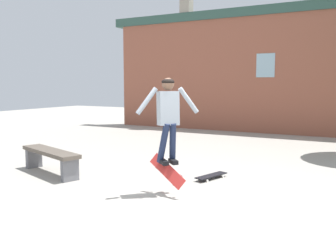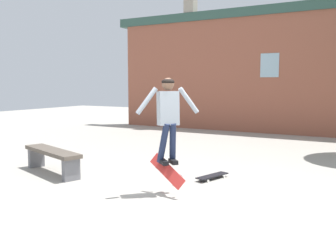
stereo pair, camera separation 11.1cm
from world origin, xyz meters
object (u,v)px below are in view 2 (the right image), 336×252
park_bench (52,156)px  skateboard_resting (212,176)px  skater (168,113)px  skateboard_flipping (167,171)px

park_bench → skateboard_resting: size_ratio=2.34×
skater → skateboard_resting: bearing=120.6°
skateboard_resting → skater: bearing=5.5°
skateboard_flipping → skateboard_resting: skateboard_flipping is taller
park_bench → skateboard_flipping: 2.92m
park_bench → skateboard_resting: bearing=39.2°
skateboard_flipping → skateboard_resting: 1.44m
skateboard_flipping → skateboard_resting: size_ratio=0.97×
park_bench → skateboard_flipping: size_ratio=2.40×
skater → skateboard_resting: skater is taller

